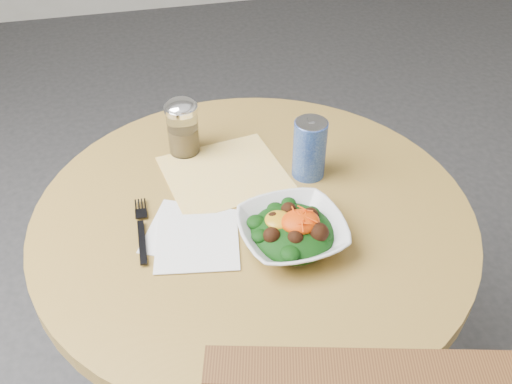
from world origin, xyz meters
TOP-DOWN VIEW (x-y plane):
  - table at (0.00, 0.00)m, footprint 0.90×0.90m
  - cloth_napkin at (-0.03, 0.13)m, footprint 0.29×0.27m
  - paper_napkins at (-0.13, -0.05)m, footprint 0.21×0.23m
  - salad_bowl at (0.05, -0.11)m, footprint 0.22×0.22m
  - fork at (-0.23, -0.01)m, footprint 0.03×0.19m
  - spice_shaker at (-0.11, 0.24)m, footprint 0.07×0.07m
  - beverage_can at (0.15, 0.09)m, footprint 0.07×0.07m

SIDE VIEW (x-z plane):
  - table at x=0.00m, z-range 0.18..0.93m
  - cloth_napkin at x=-0.03m, z-range 0.75..0.75m
  - paper_napkins at x=-0.13m, z-range 0.75..0.75m
  - fork at x=-0.23m, z-range 0.75..0.76m
  - salad_bowl at x=0.05m, z-range 0.74..0.82m
  - spice_shaker at x=-0.11m, z-range 0.75..0.88m
  - beverage_can at x=0.15m, z-range 0.75..0.89m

